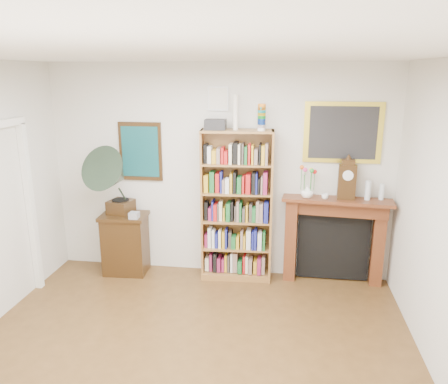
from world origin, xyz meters
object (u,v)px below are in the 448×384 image
at_px(gramophone, 114,177).
at_px(cd_stack, 134,215).
at_px(mantel_clock, 347,180).
at_px(fireplace, 334,232).
at_px(bottle_right, 382,192).
at_px(teacup, 325,196).
at_px(side_cabinet, 126,244).
at_px(flower_vase, 307,192).
at_px(bottle_left, 368,190).
at_px(bookshelf, 237,198).

bearing_deg(gramophone, cd_stack, 9.29).
relative_size(gramophone, mantel_clock, 1.93).
height_order(fireplace, bottle_right, bottle_right).
xyz_separation_m(cd_stack, bottle_right, (3.12, 0.24, 0.37)).
bearing_deg(cd_stack, bottle_right, 4.48).
bearing_deg(teacup, side_cabinet, -179.02).
height_order(fireplace, teacup, teacup).
xyz_separation_m(side_cabinet, flower_vase, (2.40, 0.08, 0.81)).
distance_m(fireplace, mantel_clock, 0.72).
bearing_deg(bottle_left, bottle_right, 8.75).
bearing_deg(mantel_clock, cd_stack, -172.46).
bearing_deg(bottle_right, bottle_left, -171.25).
height_order(fireplace, bottle_left, bottle_left).
xyz_separation_m(bookshelf, fireplace, (1.26, 0.08, -0.44)).
height_order(teacup, bottle_left, bottle_left).
xyz_separation_m(side_cabinet, bottle_left, (3.14, 0.09, 0.85)).
bearing_deg(fireplace, side_cabinet, -171.99).
height_order(bookshelf, teacup, bookshelf).
relative_size(gramophone, bottle_left, 4.02).
bearing_deg(fireplace, teacup, -143.19).
distance_m(fireplace, cd_stack, 2.60).
bearing_deg(mantel_clock, bottle_left, 3.98).
height_order(bookshelf, bottle_right, bookshelf).
height_order(flower_vase, bottle_left, bottle_left).
bearing_deg(flower_vase, teacup, -8.17).
height_order(side_cabinet, bottle_left, bottle_left).
relative_size(bookshelf, bottle_left, 9.51).
xyz_separation_m(bottle_left, bottle_right, (0.17, 0.03, -0.02)).
bearing_deg(bookshelf, mantel_clock, -2.41).
xyz_separation_m(bookshelf, mantel_clock, (1.36, 0.03, 0.28)).
xyz_separation_m(fireplace, flower_vase, (-0.38, -0.07, 0.55)).
bearing_deg(mantel_clock, side_cabinet, -175.26).
relative_size(side_cabinet, cd_stack, 6.92).
distance_m(fireplace, flower_vase, 0.67).
relative_size(cd_stack, mantel_clock, 0.24).
bearing_deg(bottle_right, gramophone, -176.13).
relative_size(flower_vase, bottle_right, 0.80).
xyz_separation_m(gramophone, flower_vase, (2.45, 0.19, -0.15)).
xyz_separation_m(teacup, bottle_left, (0.52, 0.05, 0.09)).
bearing_deg(side_cabinet, bottle_right, -1.05).
bearing_deg(bottle_left, side_cabinet, -178.32).
xyz_separation_m(cd_stack, bottle_left, (2.94, 0.22, 0.39)).
bearing_deg(fireplace, bookshelf, -171.13).
bearing_deg(bottle_left, mantel_clock, -179.02).
bearing_deg(side_cabinet, gramophone, -119.38).
distance_m(side_cabinet, mantel_clock, 3.04).
distance_m(side_cabinet, cd_stack, 0.51).
bearing_deg(side_cabinet, fireplace, -0.18).
height_order(gramophone, mantel_clock, gramophone).
bearing_deg(flower_vase, fireplace, 9.85).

